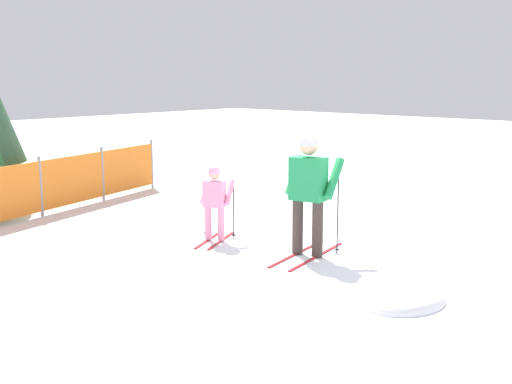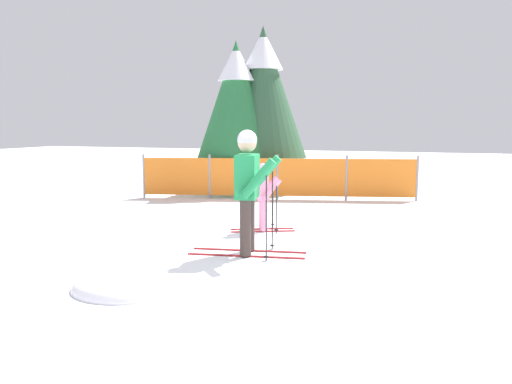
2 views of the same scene
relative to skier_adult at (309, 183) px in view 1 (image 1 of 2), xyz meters
The scene contains 5 objects.
ground_plane 1.09m from the skier_adult, 12.08° to the right, with size 60.00×60.00×0.00m, color white.
skier_adult is the anchor object (origin of this frame).
skier_child 1.70m from the skier_adult, 101.02° to the left, with size 1.15×0.72×1.22m.
safety_fence 5.53m from the skier_adult, 102.54° to the left, with size 6.81×1.78×1.14m.
snow_mound 2.42m from the skier_adult, 112.62° to the right, with size 1.19×1.02×0.48m, color white.
Camera 1 is at (-7.51, -5.49, 2.64)m, focal length 45.00 mm.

